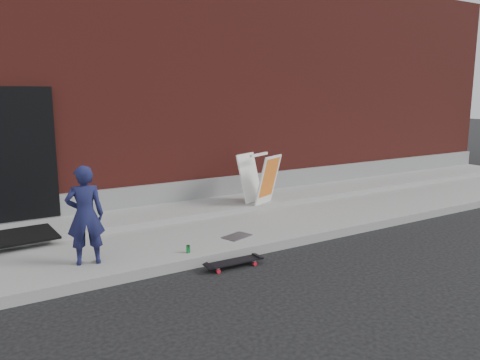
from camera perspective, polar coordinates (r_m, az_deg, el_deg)
ground at (r=7.07m, az=0.84°, el=-9.42°), size 80.00×80.00×0.00m
sidewalk at (r=8.29m, az=-4.74°, el=-5.89°), size 20.00×3.00×0.15m
apron at (r=9.04m, az=-7.33°, el=-3.73°), size 20.00×1.20×0.10m
building at (r=13.10m, az=-16.01°, el=10.49°), size 20.00×8.10×5.00m
child at (r=6.53m, az=-18.36°, el=-4.10°), size 0.54×0.41×1.34m
skateboard at (r=6.66m, az=-0.77°, el=-9.98°), size 0.85×0.24×0.09m
pizza_sign at (r=9.31m, az=2.42°, el=0.22°), size 0.83×0.89×1.00m
soda_can at (r=6.84m, az=-6.33°, el=-8.37°), size 0.07×0.07×0.11m
doormat at (r=7.93m, az=-25.66°, el=-6.23°), size 1.17×0.97×0.03m
utility_plate at (r=7.54m, az=-0.38°, el=-6.88°), size 0.52×0.41×0.01m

